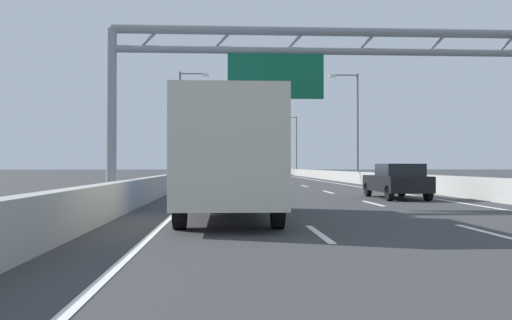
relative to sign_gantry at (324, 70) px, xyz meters
name	(u,v)px	position (x,y,z in m)	size (l,w,h in m)	color
ground_plane	(247,174)	(0.26, 79.57, -4.82)	(260.00, 260.00, 0.00)	#38383A
lane_dash_left_1	(319,234)	(-1.54, -7.93, -4.82)	(0.16, 3.00, 0.01)	white
lane_dash_left_2	(278,204)	(-1.54, 1.07, -4.82)	(0.16, 3.00, 0.01)	white
lane_dash_left_3	(262,192)	(-1.54, 10.07, -4.82)	(0.16, 3.00, 0.01)	white
lane_dash_left_4	(254,186)	(-1.54, 19.07, -4.82)	(0.16, 3.00, 0.01)	white
lane_dash_left_5	(249,182)	(-1.54, 28.07, -4.82)	(0.16, 3.00, 0.01)	white
lane_dash_left_6	(245,180)	(-1.54, 37.07, -4.82)	(0.16, 3.00, 0.01)	white
lane_dash_left_7	(242,178)	(-1.54, 46.07, -4.82)	(0.16, 3.00, 0.01)	white
lane_dash_left_8	(240,176)	(-1.54, 55.07, -4.82)	(0.16, 3.00, 0.01)	white
lane_dash_left_9	(239,175)	(-1.54, 64.07, -4.82)	(0.16, 3.00, 0.01)	white
lane_dash_left_10	(238,174)	(-1.54, 73.07, -4.82)	(0.16, 3.00, 0.01)	white
lane_dash_left_11	(237,174)	(-1.54, 82.07, -4.82)	(0.16, 3.00, 0.01)	white
lane_dash_left_12	(236,173)	(-1.54, 91.07, -4.82)	(0.16, 3.00, 0.01)	white
lane_dash_left_13	(235,173)	(-1.54, 100.07, -4.82)	(0.16, 3.00, 0.01)	white
lane_dash_left_14	(234,172)	(-1.54, 109.07, -4.82)	(0.16, 3.00, 0.01)	white
lane_dash_left_15	(234,172)	(-1.54, 118.07, -4.82)	(0.16, 3.00, 0.01)	white
lane_dash_left_16	(233,171)	(-1.54, 127.07, -4.82)	(0.16, 3.00, 0.01)	white
lane_dash_left_17	(233,171)	(-1.54, 136.07, -4.82)	(0.16, 3.00, 0.01)	white
lane_dash_right_1	(488,233)	(2.06, -7.93, -4.82)	(0.16, 3.00, 0.01)	white
lane_dash_right_2	(373,203)	(2.06, 1.07, -4.82)	(0.16, 3.00, 0.01)	white
lane_dash_right_3	(329,192)	(2.06, 10.07, -4.82)	(0.16, 3.00, 0.01)	white
lane_dash_right_4	(305,186)	(2.06, 19.07, -4.82)	(0.16, 3.00, 0.01)	white
lane_dash_right_5	(290,182)	(2.06, 28.07, -4.82)	(0.16, 3.00, 0.01)	white
lane_dash_right_6	(280,180)	(2.06, 37.07, -4.82)	(0.16, 3.00, 0.01)	white
lane_dash_right_7	(272,178)	(2.06, 46.07, -4.82)	(0.16, 3.00, 0.01)	white
lane_dash_right_8	(267,176)	(2.06, 55.07, -4.82)	(0.16, 3.00, 0.01)	white
lane_dash_right_9	(262,175)	(2.06, 64.07, -4.82)	(0.16, 3.00, 0.01)	white
lane_dash_right_10	(259,174)	(2.06, 73.07, -4.82)	(0.16, 3.00, 0.01)	white
lane_dash_right_11	(256,174)	(2.06, 82.07, -4.82)	(0.16, 3.00, 0.01)	white
lane_dash_right_12	(254,173)	(2.06, 91.07, -4.82)	(0.16, 3.00, 0.01)	white
lane_dash_right_13	(252,173)	(2.06, 100.07, -4.82)	(0.16, 3.00, 0.01)	white
lane_dash_right_14	(250,172)	(2.06, 109.07, -4.82)	(0.16, 3.00, 0.01)	white
lane_dash_right_15	(248,172)	(2.06, 118.07, -4.82)	(0.16, 3.00, 0.01)	white
lane_dash_right_16	(247,171)	(2.06, 127.07, -4.82)	(0.16, 3.00, 0.01)	white
lane_dash_right_17	(246,171)	(2.06, 136.07, -4.82)	(0.16, 3.00, 0.01)	white
edge_line_left	(217,175)	(-4.99, 67.57, -4.82)	(0.16, 176.00, 0.01)	white
edge_line_right	(283,175)	(5.51, 67.57, -4.82)	(0.16, 176.00, 0.01)	white
barrier_left	(210,171)	(-6.64, 89.57, -4.35)	(0.45, 220.00, 0.95)	#9E9E99
barrier_right	(279,171)	(7.16, 89.57, -4.35)	(0.45, 220.00, 0.95)	#9E9E99
sign_gantry	(324,70)	(0.00, 0.00, 0.00)	(15.79, 0.36, 6.36)	gray
streetlamp_left_mid	(183,120)	(-7.20, 27.84, 0.57)	(2.58, 0.28, 9.50)	slate
streetlamp_right_mid	(355,120)	(7.73, 27.84, 0.57)	(2.58, 0.28, 9.50)	slate
streetlamp_left_far	(203,141)	(-7.20, 69.36, 0.57)	(2.58, 0.28, 9.50)	slate
streetlamp_right_far	(295,142)	(7.73, 69.36, 0.57)	(2.58, 0.28, 9.50)	slate
red_car	(256,171)	(0.12, 46.84, -4.06)	(1.70, 4.24, 1.51)	red
white_car	(244,169)	(0.32, 96.49, -4.09)	(1.80, 4.67, 1.45)	silver
yellow_car	(250,170)	(0.10, 63.47, -4.06)	(1.81, 4.34, 1.52)	yellow
silver_car	(227,171)	(-3.36, 56.80, -4.08)	(1.86, 4.35, 1.42)	#A8ADB2
green_car	(274,170)	(4.05, 67.08, -4.06)	(1.80, 4.35, 1.48)	#1E7A38
black_car	(397,181)	(3.92, 4.11, -4.05)	(1.81, 4.47, 1.51)	black
box_truck	(229,155)	(-3.40, -4.69, -3.11)	(2.47, 7.59, 3.13)	#194799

